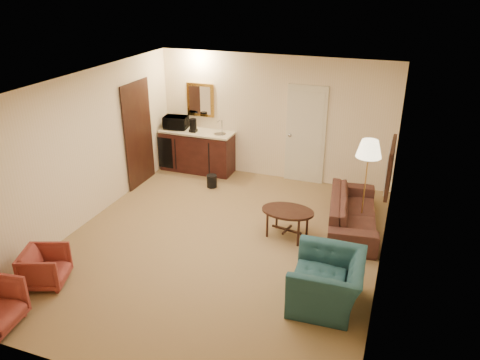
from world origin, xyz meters
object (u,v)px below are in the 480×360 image
(waste_bin, at_px, (212,181))
(microwave, at_px, (176,121))
(wetbar_cabinet, at_px, (197,151))
(rose_chair_near, at_px, (45,266))
(teal_armchair, at_px, (328,274))
(floor_lamp, at_px, (365,184))
(coffee_maker, at_px, (193,125))
(sofa, at_px, (353,207))
(coffee_table, at_px, (287,223))

(waste_bin, xyz_separation_m, microwave, (-1.15, 0.73, 0.96))
(waste_bin, height_order, microwave, microwave)
(wetbar_cabinet, bearing_deg, rose_chair_near, -93.14)
(teal_armchair, bearing_deg, microwave, -134.61)
(microwave, bearing_deg, floor_lamp, -24.87)
(rose_chair_near, relative_size, coffee_maker, 2.06)
(floor_lamp, bearing_deg, rose_chair_near, -140.96)
(rose_chair_near, distance_m, waste_bin, 3.94)
(microwave, bearing_deg, sofa, -26.86)
(sofa, bearing_deg, microwave, 62.95)
(wetbar_cabinet, bearing_deg, coffee_table, -39.07)
(waste_bin, relative_size, microwave, 0.52)
(rose_chair_near, xyz_separation_m, microwave, (-0.25, 4.56, 0.79))
(coffee_maker, bearing_deg, floor_lamp, -27.58)
(wetbar_cabinet, xyz_separation_m, coffee_maker, (-0.05, -0.07, 0.60))
(waste_bin, bearing_deg, coffee_maker, 136.77)
(rose_chair_near, xyz_separation_m, floor_lamp, (3.99, 3.23, 0.50))
(sofa, relative_size, microwave, 3.98)
(sofa, relative_size, coffee_maker, 6.98)
(waste_bin, distance_m, microwave, 1.67)
(floor_lamp, xyz_separation_m, coffee_maker, (-3.78, 1.25, 0.27))
(teal_armchair, xyz_separation_m, microwave, (-4.05, 3.63, 0.63))
(coffee_table, xyz_separation_m, waste_bin, (-1.97, 1.41, -0.12))
(floor_lamp, height_order, microwave, floor_lamp)
(rose_chair_near, height_order, coffee_table, rose_chair_near)
(waste_bin, height_order, coffee_maker, coffee_maker)
(wetbar_cabinet, height_order, sofa, wetbar_cabinet)
(rose_chair_near, xyz_separation_m, waste_bin, (0.90, 3.83, -0.17))
(microwave, relative_size, coffee_maker, 1.75)
(rose_chair_near, bearing_deg, coffee_table, -70.23)
(wetbar_cabinet, height_order, teal_armchair, teal_armchair)
(teal_armchair, height_order, waste_bin, teal_armchair)
(sofa, relative_size, coffee_table, 2.31)
(sofa, bearing_deg, coffee_maker, 61.79)
(coffee_table, distance_m, floor_lamp, 1.48)
(sofa, distance_m, coffee_maker, 3.95)
(microwave, bearing_deg, waste_bin, -39.86)
(floor_lamp, height_order, waste_bin, floor_lamp)
(rose_chair_near, distance_m, coffee_table, 3.76)
(wetbar_cabinet, height_order, waste_bin, wetbar_cabinet)
(microwave, xyz_separation_m, coffee_maker, (0.45, -0.08, -0.03))
(floor_lamp, height_order, coffee_maker, floor_lamp)
(sofa, height_order, teal_armchair, teal_armchair)
(wetbar_cabinet, xyz_separation_m, floor_lamp, (3.74, -1.32, 0.33))
(microwave, bearing_deg, coffee_maker, -16.98)
(floor_lamp, bearing_deg, microwave, 162.58)
(teal_armchair, xyz_separation_m, coffee_table, (-0.93, 1.49, -0.21))
(floor_lamp, bearing_deg, coffee_table, -144.21)
(wetbar_cabinet, xyz_separation_m, teal_armchair, (3.55, -3.62, 0.00))
(rose_chair_near, bearing_deg, waste_bin, -33.67)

